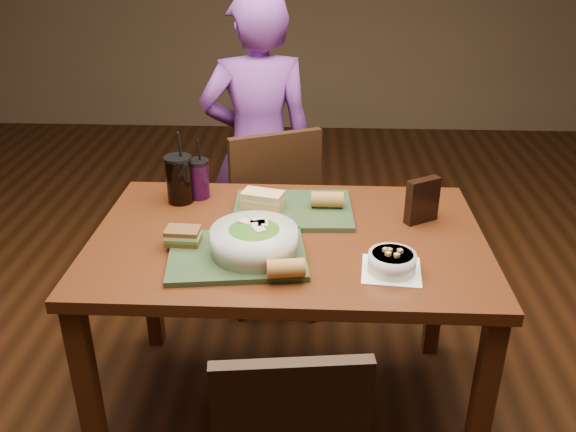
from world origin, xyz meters
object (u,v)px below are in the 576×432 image
at_px(dining_table, 288,258).
at_px(sandwich_near, 183,236).
at_px(salad_bowl, 254,239).
at_px(cup_berry, 198,179).
at_px(chair_far, 278,214).
at_px(soup_bowl, 392,262).
at_px(diner, 258,149).
at_px(sandwich_far, 263,199).
at_px(baguette_near, 286,268).
at_px(baguette_far, 327,200).
at_px(cup_cola, 179,179).
at_px(chip_bag, 422,201).
at_px(tray_far, 293,210).
at_px(tray_near, 237,255).

distance_m(dining_table, sandwich_near, 0.37).
relative_size(salad_bowl, cup_berry, 1.17).
bearing_deg(cup_berry, chair_far, 53.10).
bearing_deg(soup_bowl, diner, 114.14).
xyz_separation_m(sandwich_far, baguette_near, (0.11, -0.47, -0.00)).
bearing_deg(baguette_far, cup_berry, 167.94).
bearing_deg(cup_cola, chip_bag, -8.13).
height_order(salad_bowl, sandwich_far, salad_bowl).
distance_m(diner, cup_berry, 0.64).
bearing_deg(salad_bowl, diner, 94.62).
height_order(tray_far, cup_cola, cup_cola).
relative_size(dining_table, chair_far, 1.42).
bearing_deg(diner, cup_cola, 60.03).
bearing_deg(diner, baguette_far, 103.13).
height_order(chair_far, baguette_far, chair_far).
relative_size(diner, salad_bowl, 5.39).
distance_m(chair_far, cup_cola, 0.62).
distance_m(dining_table, tray_near, 0.24).
relative_size(sandwich_near, cup_cola, 0.40).
height_order(chair_far, diner, diner).
bearing_deg(sandwich_near, tray_near, -16.85).
bearing_deg(dining_table, salad_bowl, -122.67).
bearing_deg(soup_bowl, sandwich_near, 170.06).
distance_m(tray_near, sandwich_near, 0.19).
height_order(tray_near, soup_bowl, soup_bowl).
relative_size(diner, tray_near, 3.45).
distance_m(salad_bowl, sandwich_far, 0.33).
xyz_separation_m(sandwich_far, cup_berry, (-0.25, 0.11, 0.03)).
height_order(dining_table, tray_near, tray_near).
xyz_separation_m(sandwich_far, baguette_far, (0.23, 0.01, -0.00)).
distance_m(salad_bowl, baguette_near, 0.17).
bearing_deg(tray_near, sandwich_far, 81.16).
distance_m(soup_bowl, sandwich_far, 0.57).
bearing_deg(sandwich_far, salad_bowl, -89.77).
bearing_deg(tray_near, baguette_far, 50.82).
distance_m(chair_far, sandwich_far, 0.55).
xyz_separation_m(chair_far, tray_near, (-0.07, -0.81, 0.25)).
bearing_deg(dining_table, chair_far, 96.76).
distance_m(dining_table, baguette_near, 0.32).
bearing_deg(sandwich_near, tray_far, 39.72).
xyz_separation_m(soup_bowl, chip_bag, (0.14, 0.34, 0.05)).
height_order(diner, chip_bag, diner).
bearing_deg(chair_far, baguette_far, -65.75).
height_order(dining_table, baguette_far, baguette_far).
distance_m(tray_near, soup_bowl, 0.47).
distance_m(salad_bowl, soup_bowl, 0.42).
height_order(diner, baguette_near, diner).
xyz_separation_m(tray_near, salad_bowl, (0.05, 0.01, 0.05)).
bearing_deg(salad_bowl, soup_bowl, -9.10).
relative_size(baguette_near, baguette_far, 0.96).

